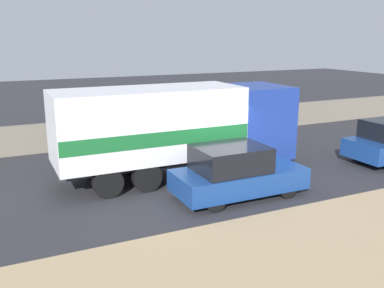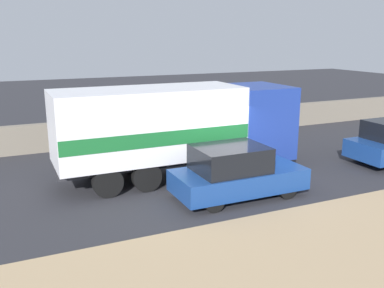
% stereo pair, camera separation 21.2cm
% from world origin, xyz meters
% --- Properties ---
extents(ground_plane, '(80.00, 80.00, 0.00)m').
position_xyz_m(ground_plane, '(0.00, 0.00, 0.00)').
color(ground_plane, '#2D2D33').
extents(dirt_shoulder_foreground, '(60.00, 6.54, 0.04)m').
position_xyz_m(dirt_shoulder_foreground, '(0.00, -5.02, 0.02)').
color(dirt_shoulder_foreground, tan).
rests_on(dirt_shoulder_foreground, ground_plane).
extents(stone_wall_backdrop, '(60.00, 0.35, 1.21)m').
position_xyz_m(stone_wall_backdrop, '(0.00, 7.67, 0.60)').
color(stone_wall_backdrop, gray).
rests_on(stone_wall_backdrop, ground_plane).
extents(box_truck, '(8.29, 2.45, 3.12)m').
position_xyz_m(box_truck, '(-0.95, 2.35, 1.79)').
color(box_truck, navy).
rests_on(box_truck, ground_plane).
extents(car_hatchback, '(4.00, 1.79, 1.61)m').
position_xyz_m(car_hatchback, '(-0.11, -0.24, 0.77)').
color(car_hatchback, navy).
rests_on(car_hatchback, ground_plane).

